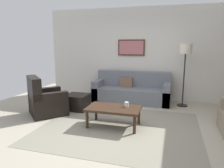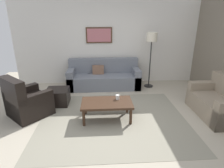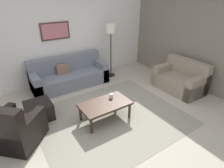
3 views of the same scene
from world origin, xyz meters
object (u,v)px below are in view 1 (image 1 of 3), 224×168
at_px(coffee_table, 114,110).
at_px(lamp_standing, 185,55).
at_px(couch_main, 132,91).
at_px(armchair_leather, 45,102).
at_px(ottoman, 77,102).
at_px(framed_artwork, 131,48).
at_px(cup, 127,104).

height_order(coffee_table, lamp_standing, lamp_standing).
height_order(couch_main, coffee_table, couch_main).
distance_m(couch_main, armchair_leather, 2.57).
xyz_separation_m(ottoman, framed_artwork, (1.10, 1.63, 1.39)).
bearing_deg(lamp_standing, framed_artwork, 161.98).
relative_size(ottoman, framed_artwork, 0.67).
distance_m(coffee_table, lamp_standing, 2.65).
relative_size(armchair_leather, lamp_standing, 0.66).
relative_size(ottoman, coffee_table, 0.51).
relative_size(coffee_table, framed_artwork, 1.32).
relative_size(armchair_leather, coffee_table, 1.03).
relative_size(couch_main, armchair_leather, 1.98).
bearing_deg(ottoman, lamp_standing, 22.64).
bearing_deg(ottoman, framed_artwork, 55.92).
height_order(ottoman, framed_artwork, framed_artwork).
bearing_deg(coffee_table, couch_main, 90.43).
height_order(couch_main, ottoman, couch_main).
bearing_deg(armchair_leather, cup, -3.33).
bearing_deg(cup, couch_main, 97.63).
distance_m(ottoman, lamp_standing, 3.14).
height_order(ottoman, cup, cup).
bearing_deg(framed_artwork, couch_main, -72.70).
distance_m(ottoman, framed_artwork, 2.41).
xyz_separation_m(ottoman, lamp_standing, (2.68, 1.12, 1.21)).
xyz_separation_m(couch_main, ottoman, (-1.22, -1.24, -0.10)).
height_order(armchair_leather, cup, armchair_leather).
relative_size(armchair_leather, ottoman, 2.02).
distance_m(armchair_leather, framed_artwork, 3.07).
distance_m(armchair_leather, lamp_standing, 3.84).
bearing_deg(armchair_leather, lamp_standing, 27.74).
bearing_deg(cup, coffee_table, -152.37).
bearing_deg(coffee_table, framed_artwork, 93.20).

